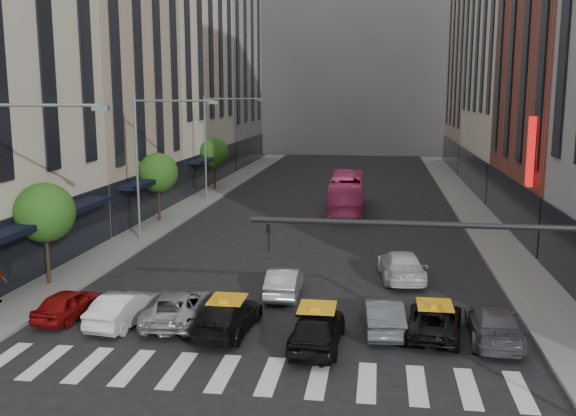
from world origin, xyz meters
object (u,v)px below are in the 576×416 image
at_px(car_white_front, 125,308).
at_px(bus, 347,193).
at_px(taxi_center, 317,328).
at_px(streetlamp_near, 3,184).
at_px(taxi_left, 228,316).
at_px(streetlamp_mid, 151,149).
at_px(streetlamp_far, 216,133).
at_px(car_red, 69,304).

distance_m(car_white_front, bus, 27.98).
bearing_deg(taxi_center, streetlamp_near, 3.06).
xyz_separation_m(car_white_front, taxi_left, (4.39, -0.36, -0.00)).
bearing_deg(streetlamp_mid, streetlamp_far, 90.00).
bearing_deg(taxi_center, streetlamp_mid, -50.69).
height_order(car_red, taxi_left, taxi_left).
bearing_deg(streetlamp_mid, taxi_center, -52.98).
bearing_deg(streetlamp_near, streetlamp_far, 90.00).
distance_m(car_white_front, taxi_center, 8.12).
relative_size(streetlamp_near, taxi_center, 2.00).
bearing_deg(taxi_left, car_white_front, -0.09).
xyz_separation_m(streetlamp_mid, bus, (11.57, 12.44, -4.41)).
bearing_deg(car_white_front, car_red, 1.36).
relative_size(streetlamp_mid, bus, 0.84).
relative_size(streetlamp_far, taxi_center, 2.00).
bearing_deg(car_red, streetlamp_near, 60.03).
distance_m(car_red, bus, 28.52).
bearing_deg(taxi_left, taxi_center, 169.05).
height_order(taxi_left, bus, bus).
distance_m(streetlamp_far, car_white_front, 31.17).
xyz_separation_m(streetlamp_far, bus, (11.57, -3.56, -4.41)).
bearing_deg(streetlamp_mid, car_red, -84.45).
relative_size(taxi_left, bus, 0.43).
bearing_deg(car_white_front, streetlamp_mid, -67.06).
bearing_deg(car_white_front, taxi_center, 177.98).
bearing_deg(streetlamp_far, streetlamp_near, -90.00).
height_order(streetlamp_near, bus, streetlamp_near).
distance_m(streetlamp_mid, streetlamp_far, 16.00).
height_order(car_red, taxi_center, taxi_center).
distance_m(taxi_left, bus, 27.48).
bearing_deg(streetlamp_far, bus, -17.10).
distance_m(taxi_center, bus, 28.29).
height_order(streetlamp_near, taxi_left, streetlamp_near).
xyz_separation_m(car_white_front, bus, (7.63, 26.91, 0.82)).
xyz_separation_m(car_red, taxi_left, (6.95, -0.65, 0.05)).
xyz_separation_m(streetlamp_mid, car_red, (1.38, -14.18, -5.28)).
relative_size(streetlamp_mid, car_red, 2.45).
relative_size(streetlamp_mid, streetlamp_far, 1.00).
bearing_deg(streetlamp_near, car_white_front, 21.24).
height_order(streetlamp_mid, streetlamp_far, same).
distance_m(car_red, car_white_front, 2.58).
xyz_separation_m(streetlamp_mid, car_white_front, (3.94, -14.47, -5.23)).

